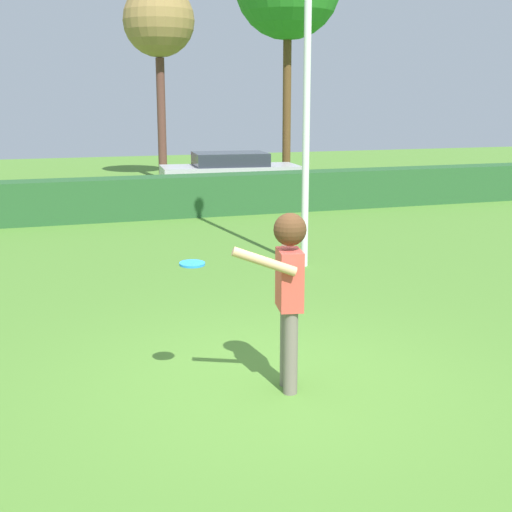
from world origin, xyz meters
TOP-DOWN VIEW (x-y plane):
  - ground_plane at (0.00, 0.00)m, footprint 60.00×60.00m
  - person at (0.10, -0.16)m, footprint 0.79×0.56m
  - frisbee at (-0.80, 0.06)m, footprint 0.25×0.25m
  - lamppost at (2.31, 4.68)m, footprint 0.24×0.24m
  - hedge_row at (0.00, 10.64)m, footprint 24.61×0.90m
  - parked_car_silver at (3.90, 14.42)m, footprint 4.35×2.14m
  - bare_elm_tree at (2.69, 18.82)m, footprint 2.48×2.48m

SIDE VIEW (x-z plane):
  - ground_plane at x=0.00m, z-range 0.00..0.00m
  - hedge_row at x=0.00m, z-range 0.00..1.00m
  - parked_car_silver at x=3.90m, z-range 0.06..1.31m
  - person at x=0.10m, z-range 0.23..2.01m
  - frisbee at x=-0.80m, z-range 1.29..1.32m
  - lamppost at x=2.31m, z-range 0.32..7.37m
  - bare_elm_tree at x=2.69m, z-range 2.05..8.80m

